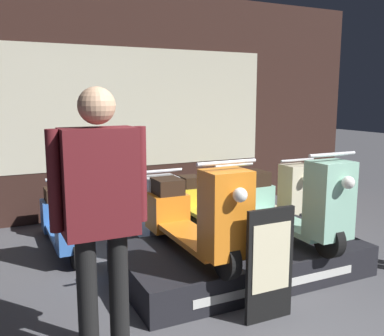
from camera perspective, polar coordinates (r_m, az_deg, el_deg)
name	(u,v)px	position (r m, az deg, el deg)	size (l,w,h in m)	color
shop_wall_back	(127,105)	(6.28, -8.60, 8.36)	(7.92, 0.09, 3.20)	#331E19
display_platform	(241,259)	(4.29, 6.51, -11.95)	(2.33, 1.24, 0.30)	black
scooter_display_left	(194,215)	(3.85, 0.33, -6.34)	(0.50, 1.64, 0.94)	black
scooter_display_right	(289,203)	(4.39, 12.79, -4.57)	(0.50, 1.64, 0.94)	black
scooter_backrow_0	(65,218)	(5.02, -16.53, -6.46)	(0.50, 1.64, 0.94)	black
scooter_backrow_1	(144,209)	(5.23, -6.44, -5.47)	(0.50, 1.64, 0.94)	black
scooter_backrow_2	(211,201)	(5.59, 2.57, -4.44)	(0.50, 1.64, 0.94)	black
scooter_backrow_3	(270,194)	(6.07, 10.31, -3.46)	(0.50, 1.64, 0.94)	black
person_left_browsing	(100,201)	(2.75, -12.17, -4.36)	(0.62, 0.26, 1.78)	black
price_sign_board	(270,265)	(3.39, 10.33, -12.55)	(0.41, 0.04, 0.89)	black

